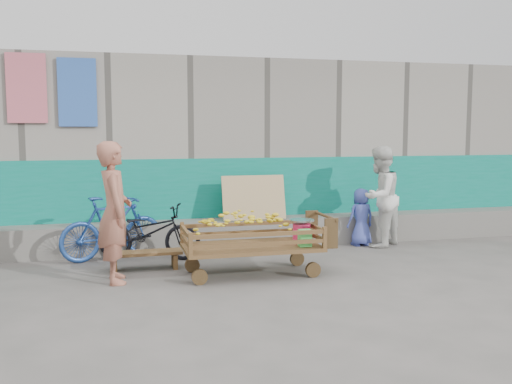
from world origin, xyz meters
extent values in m
plane|color=#514F4A|center=(0.00, 0.00, 0.00)|extent=(80.00, 80.00, 0.00)
cube|color=gray|center=(0.00, 4.10, 1.50)|extent=(12.00, 3.00, 3.00)
cube|color=#067D62|center=(0.00, 2.58, 0.70)|extent=(12.00, 0.03, 1.40)
cube|color=slate|center=(0.00, 2.35, 0.23)|extent=(12.00, 0.50, 0.45)
cube|color=tan|center=(0.30, 2.22, 0.80)|extent=(1.00, 0.19, 0.68)
cube|color=#CB5F70|center=(-3.00, 2.56, 2.45)|extent=(0.55, 0.03, 1.00)
cube|color=#335EB6|center=(-2.30, 2.56, 2.40)|extent=(0.55, 0.03, 1.00)
cube|color=brown|center=(-0.14, 0.61, 0.36)|extent=(1.73, 0.86, 0.05)
cylinder|color=#3A2812|center=(-0.86, 0.29, 0.10)|extent=(0.19, 0.06, 0.19)
cube|color=brown|center=(-0.97, 0.21, 0.52)|extent=(0.05, 0.05, 0.27)
cylinder|color=#3A2812|center=(-0.86, 0.93, 0.10)|extent=(0.19, 0.06, 0.19)
cube|color=brown|center=(-0.97, 1.01, 0.52)|extent=(0.05, 0.05, 0.27)
cylinder|color=#3A2812|center=(0.58, 0.29, 0.10)|extent=(0.19, 0.06, 0.19)
cube|color=brown|center=(0.70, 0.21, 0.52)|extent=(0.05, 0.05, 0.27)
cylinder|color=#3A2812|center=(0.58, 0.93, 0.10)|extent=(0.19, 0.06, 0.19)
cube|color=brown|center=(0.70, 1.01, 0.52)|extent=(0.05, 0.05, 0.27)
cube|color=brown|center=(-0.14, 0.21, 0.48)|extent=(1.67, 0.04, 0.05)
cube|color=brown|center=(-0.14, 0.21, 0.60)|extent=(1.67, 0.04, 0.05)
cube|color=brown|center=(-0.14, 1.01, 0.48)|extent=(1.67, 0.04, 0.05)
cube|color=brown|center=(-0.14, 1.01, 0.60)|extent=(1.67, 0.04, 0.05)
cube|color=brown|center=(-0.97, 0.61, 0.48)|extent=(0.04, 0.81, 0.05)
cube|color=brown|center=(-0.97, 0.61, 0.60)|extent=(0.04, 0.81, 0.05)
cube|color=brown|center=(0.70, 0.61, 0.48)|extent=(0.04, 0.81, 0.05)
cube|color=brown|center=(0.70, 0.61, 0.60)|extent=(0.04, 0.81, 0.05)
cylinder|color=#3A2812|center=(0.87, 0.61, 0.72)|extent=(0.04, 0.77, 0.04)
cube|color=#3A2812|center=(0.80, 0.96, 0.56)|extent=(0.17, 0.04, 0.38)
cube|color=#3A2812|center=(0.80, 0.25, 0.56)|extent=(0.17, 0.04, 0.38)
ellipsoid|color=yellow|center=(-0.23, 0.61, 0.60)|extent=(1.25, 0.67, 0.42)
cylinder|color=#FB2765|center=(0.53, 0.61, 0.51)|extent=(0.23, 0.23, 0.25)
cylinder|color=silver|center=(0.53, 0.61, 0.64)|extent=(0.03, 0.03, 0.06)
cylinder|color=silver|center=(0.53, 0.61, 0.68)|extent=(0.33, 0.33, 0.02)
cube|color=#49D155|center=(0.49, 0.34, 0.50)|extent=(0.15, 0.12, 0.21)
cube|color=brown|center=(-1.45, 1.23, 0.23)|extent=(0.98, 0.29, 0.04)
cube|color=brown|center=(-1.84, 1.23, 0.10)|extent=(0.06, 0.27, 0.20)
cube|color=brown|center=(-1.05, 1.23, 0.10)|extent=(0.06, 0.27, 0.20)
imported|color=#A05F4A|center=(-1.82, 0.69, 0.86)|extent=(0.46, 0.66, 1.72)
imported|color=silver|center=(2.26, 1.86, 0.80)|extent=(0.98, 0.95, 1.60)
imported|color=#404FAC|center=(2.01, 1.98, 0.46)|extent=(0.49, 0.36, 0.92)
imported|color=black|center=(-1.35, 1.85, 0.40)|extent=(1.60, 1.02, 0.79)
imported|color=navy|center=(-1.86, 1.98, 0.46)|extent=(1.58, 0.92, 0.91)
camera|label=1|loc=(-1.86, -6.33, 1.84)|focal=40.00mm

